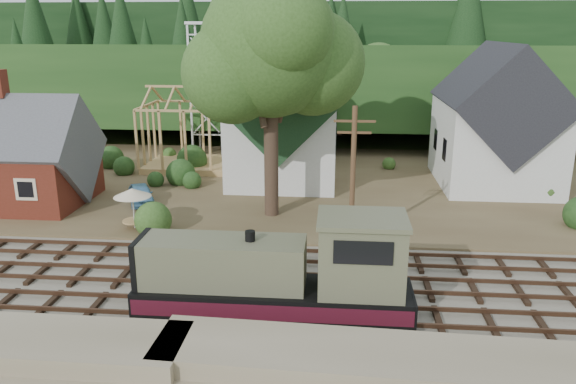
# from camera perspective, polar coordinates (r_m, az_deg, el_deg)

# --- Properties ---
(ground) EXTENTS (140.00, 140.00, 0.00)m
(ground) POSITION_cam_1_polar(r_m,az_deg,el_deg) (27.68, -8.29, -9.31)
(ground) COLOR #384C1E
(ground) RESTS_ON ground
(railroad_bed) EXTENTS (64.00, 11.00, 0.16)m
(railroad_bed) POSITION_cam_1_polar(r_m,az_deg,el_deg) (27.64, -8.30, -9.16)
(railroad_bed) COLOR #726B5B
(railroad_bed) RESTS_ON ground
(village_flat) EXTENTS (64.00, 26.00, 0.30)m
(village_flat) POSITION_cam_1_polar(r_m,az_deg,el_deg) (44.25, -3.03, 0.94)
(village_flat) COLOR brown
(village_flat) RESTS_ON ground
(hillside) EXTENTS (70.00, 28.96, 12.74)m
(hillside) POSITION_cam_1_polar(r_m,az_deg,el_deg) (67.56, -0.17, 6.22)
(hillside) COLOR #1E3F19
(hillside) RESTS_ON ground
(ridge) EXTENTS (80.00, 20.00, 12.00)m
(ridge) POSITION_cam_1_polar(r_m,az_deg,el_deg) (83.30, 0.85, 8.16)
(ridge) COLOR black
(ridge) RESTS_ON ground
(depot) EXTENTS (10.80, 7.41, 9.00)m
(depot) POSITION_cam_1_polar(r_m,az_deg,el_deg) (42.49, -26.44, 2.83)
(depot) COLOR #552013
(depot) RESTS_ON village_flat
(church) EXTENTS (8.40, 15.17, 13.00)m
(church) POSITION_cam_1_polar(r_m,az_deg,el_deg) (44.60, -0.26, 7.69)
(church) COLOR silver
(church) RESTS_ON village_flat
(farmhouse) EXTENTS (8.40, 10.80, 10.60)m
(farmhouse) POSITION_cam_1_polar(r_m,az_deg,el_deg) (45.37, 20.35, 6.42)
(farmhouse) COLOR silver
(farmhouse) RESTS_ON village_flat
(timber_frame) EXTENTS (8.20, 6.20, 6.99)m
(timber_frame) POSITION_cam_1_polar(r_m,az_deg,el_deg) (48.56, -9.49, 5.90)
(timber_frame) COLOR tan
(timber_frame) RESTS_ON village_flat
(lattice_tower) EXTENTS (3.20, 3.20, 12.12)m
(lattice_tower) POSITION_cam_1_polar(r_m,az_deg,el_deg) (53.64, -8.21, 14.21)
(lattice_tower) COLOR silver
(lattice_tower) RESTS_ON village_flat
(big_tree) EXTENTS (10.90, 8.40, 14.70)m
(big_tree) POSITION_cam_1_polar(r_m,az_deg,el_deg) (34.57, -1.51, 13.55)
(big_tree) COLOR #38281E
(big_tree) RESTS_ON village_flat
(telegraph_pole_near) EXTENTS (2.20, 0.28, 8.00)m
(telegraph_pole_near) POSITION_cam_1_polar(r_m,az_deg,el_deg) (30.42, 6.60, 1.66)
(telegraph_pole_near) COLOR #4C331E
(telegraph_pole_near) RESTS_ON ground
(locomotive) EXTENTS (11.34, 2.83, 4.55)m
(locomotive) POSITION_cam_1_polar(r_m,az_deg,el_deg) (23.50, -0.43, -8.50)
(locomotive) COLOR black
(locomotive) RESTS_ON railroad_bed
(car_blue) EXTENTS (2.98, 4.08, 1.29)m
(car_blue) POSITION_cam_1_polar(r_m,az_deg,el_deg) (39.73, -14.75, -0.20)
(car_blue) COLOR #5893BC
(car_blue) RESTS_ON village_flat
(car_green) EXTENTS (4.12, 2.31, 1.28)m
(car_green) POSITION_cam_1_polar(r_m,az_deg,el_deg) (45.16, -25.40, 0.70)
(car_green) COLOR #76A773
(car_green) RESTS_ON village_flat
(car_red) EXTENTS (4.73, 3.76, 1.19)m
(car_red) POSITION_cam_1_polar(r_m,az_deg,el_deg) (46.90, 21.10, 1.67)
(car_red) COLOR #BD310F
(car_red) RESTS_ON village_flat
(patio_set) EXTENTS (2.22, 2.22, 2.47)m
(patio_set) POSITION_cam_1_polar(r_m,az_deg,el_deg) (34.51, -15.53, -0.24)
(patio_set) COLOR silver
(patio_set) RESTS_ON village_flat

